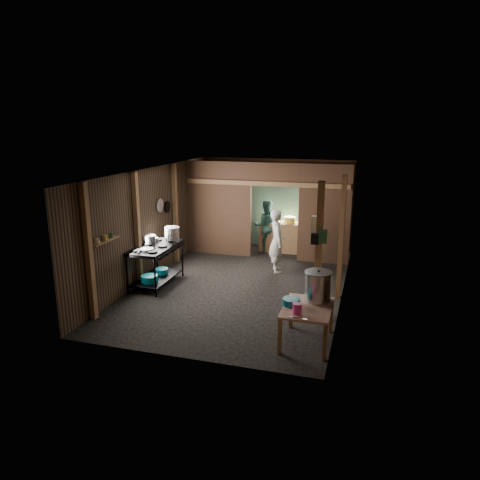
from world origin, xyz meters
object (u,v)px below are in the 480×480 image
(gas_range, at_px, (156,265))
(stock_pot, at_px, (318,287))
(prep_table, at_px, (307,325))
(pink_bucket, at_px, (297,309))
(yellow_tub, at_px, (289,220))
(stove_pot_large, at_px, (172,234))
(cook, at_px, (277,241))

(gas_range, xyz_separation_m, stock_pot, (3.83, -1.51, 0.44))
(gas_range, distance_m, stock_pot, 4.14)
(prep_table, xyz_separation_m, pink_bucket, (-0.12, -0.32, 0.41))
(gas_range, height_order, yellow_tub, yellow_tub)
(stove_pot_large, distance_m, cook, 2.56)
(stock_pot, relative_size, cook, 0.34)
(stock_pot, distance_m, yellow_tub, 5.25)
(pink_bucket, height_order, cook, cook)
(stock_pot, bearing_deg, stove_pot_large, 150.61)
(stove_pot_large, height_order, pink_bucket, stove_pot_large)
(prep_table, relative_size, stove_pot_large, 3.12)
(stove_pot_large, bearing_deg, prep_table, -34.01)
(stove_pot_large, height_order, cook, cook)
(yellow_tub, bearing_deg, stock_pot, -74.26)
(gas_range, bearing_deg, yellow_tub, 55.74)
(yellow_tub, bearing_deg, pink_bucket, -78.30)
(gas_range, height_order, pink_bucket, gas_range)
(prep_table, distance_m, pink_bucket, 0.54)
(gas_range, height_order, cook, cook)
(prep_table, distance_m, yellow_tub, 5.57)
(prep_table, relative_size, cook, 0.69)
(cook, bearing_deg, yellow_tub, -19.89)
(prep_table, xyz_separation_m, stove_pot_large, (-3.54, 2.39, 0.75))
(stove_pot_large, distance_m, stock_pot, 4.21)
(prep_table, bearing_deg, gas_range, 153.62)
(gas_range, xyz_separation_m, stove_pot_large, (0.17, 0.55, 0.61))
(prep_table, height_order, cook, cook)
(stock_pot, bearing_deg, yellow_tub, 105.74)
(stove_pot_large, xyz_separation_m, pink_bucket, (3.42, -2.71, -0.34))
(gas_range, bearing_deg, stock_pot, -21.57)
(gas_range, distance_m, yellow_tub, 4.30)
(pink_bucket, distance_m, yellow_tub, 5.82)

